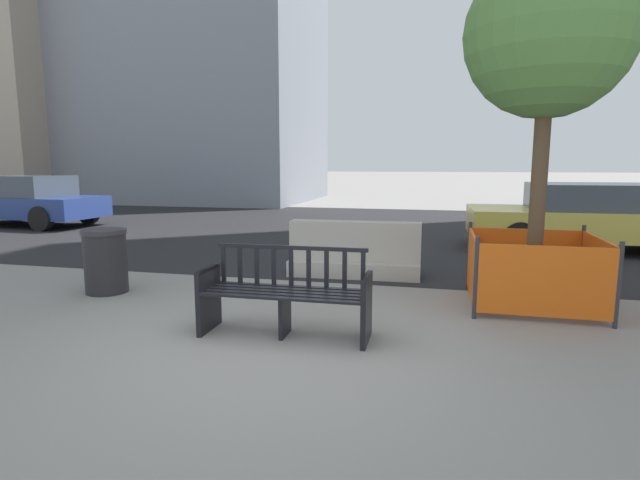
{
  "coord_description": "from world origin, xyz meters",
  "views": [
    {
      "loc": [
        1.46,
        -4.2,
        1.72
      ],
      "look_at": [
        -0.01,
        1.91,
        0.75
      ],
      "focal_mm": 28.0,
      "sensor_mm": 36.0,
      "label": 1
    }
  ],
  "objects_px": {
    "car_taxi_near": "(588,216)",
    "construction_fence": "(533,268)",
    "street_bench": "(285,297)",
    "street_tree": "(549,36)",
    "jersey_barrier_centre": "(355,254)",
    "trash_bin": "(106,261)",
    "car_sedan_mid": "(29,201)"
  },
  "relations": [
    {
      "from": "car_taxi_near",
      "to": "construction_fence",
      "type": "bearing_deg",
      "value": -111.35
    },
    {
      "from": "construction_fence",
      "to": "car_taxi_near",
      "type": "xyz_separation_m",
      "value": [
        1.73,
        4.43,
        0.22
      ]
    },
    {
      "from": "street_bench",
      "to": "street_tree",
      "type": "xyz_separation_m",
      "value": [
        2.6,
        1.71,
        2.74
      ]
    },
    {
      "from": "street_tree",
      "to": "car_taxi_near",
      "type": "height_order",
      "value": "street_tree"
    },
    {
      "from": "jersey_barrier_centre",
      "to": "street_tree",
      "type": "height_order",
      "value": "street_tree"
    },
    {
      "from": "car_taxi_near",
      "to": "jersey_barrier_centre",
      "type": "bearing_deg",
      "value": -141.2
    },
    {
      "from": "trash_bin",
      "to": "car_sedan_mid",
      "type": "bearing_deg",
      "value": 139.23
    },
    {
      "from": "construction_fence",
      "to": "trash_bin",
      "type": "relative_size",
      "value": 1.72
    },
    {
      "from": "construction_fence",
      "to": "trash_bin",
      "type": "xyz_separation_m",
      "value": [
        -5.44,
        -0.66,
        -0.03
      ]
    },
    {
      "from": "construction_fence",
      "to": "trash_bin",
      "type": "distance_m",
      "value": 5.48
    },
    {
      "from": "construction_fence",
      "to": "jersey_barrier_centre",
      "type": "bearing_deg",
      "value": 154.57
    },
    {
      "from": "street_bench",
      "to": "car_sedan_mid",
      "type": "bearing_deg",
      "value": 144.4
    },
    {
      "from": "car_taxi_near",
      "to": "street_bench",
      "type": "bearing_deg",
      "value": -125.18
    },
    {
      "from": "street_bench",
      "to": "street_tree",
      "type": "bearing_deg",
      "value": 33.36
    },
    {
      "from": "street_tree",
      "to": "trash_bin",
      "type": "distance_m",
      "value": 6.12
    },
    {
      "from": "street_bench",
      "to": "trash_bin",
      "type": "bearing_deg",
      "value": 159.74
    },
    {
      "from": "street_bench",
      "to": "jersey_barrier_centre",
      "type": "relative_size",
      "value": 0.84
    },
    {
      "from": "street_bench",
      "to": "car_sedan_mid",
      "type": "relative_size",
      "value": 0.41
    },
    {
      "from": "jersey_barrier_centre",
      "to": "street_bench",
      "type": "bearing_deg",
      "value": -94.45
    },
    {
      "from": "jersey_barrier_centre",
      "to": "construction_fence",
      "type": "distance_m",
      "value": 2.63
    },
    {
      "from": "street_tree",
      "to": "trash_bin",
      "type": "xyz_separation_m",
      "value": [
        -5.44,
        -0.66,
        -2.71
      ]
    },
    {
      "from": "car_taxi_near",
      "to": "car_sedan_mid",
      "type": "bearing_deg",
      "value": 177.03
    },
    {
      "from": "street_tree",
      "to": "trash_bin",
      "type": "height_order",
      "value": "street_tree"
    },
    {
      "from": "street_bench",
      "to": "jersey_barrier_centre",
      "type": "height_order",
      "value": "street_bench"
    },
    {
      "from": "car_taxi_near",
      "to": "trash_bin",
      "type": "relative_size",
      "value": 5.22
    },
    {
      "from": "jersey_barrier_centre",
      "to": "car_taxi_near",
      "type": "bearing_deg",
      "value": 38.8
    },
    {
      "from": "street_tree",
      "to": "construction_fence",
      "type": "relative_size",
      "value": 2.79
    },
    {
      "from": "street_bench",
      "to": "street_tree",
      "type": "height_order",
      "value": "street_tree"
    },
    {
      "from": "street_bench",
      "to": "jersey_barrier_centre",
      "type": "distance_m",
      "value": 2.85
    },
    {
      "from": "car_sedan_mid",
      "to": "street_bench",
      "type": "bearing_deg",
      "value": -35.6
    },
    {
      "from": "car_sedan_mid",
      "to": "jersey_barrier_centre",
      "type": "bearing_deg",
      "value": -22.31
    },
    {
      "from": "construction_fence",
      "to": "street_bench",
      "type": "bearing_deg",
      "value": -146.64
    }
  ]
}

